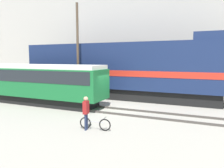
# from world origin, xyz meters

# --- Properties ---
(ground_plane) EXTENTS (120.00, 120.00, 0.00)m
(ground_plane) POSITION_xyz_m (0.00, 0.00, 0.00)
(ground_plane) COLOR #9E998C
(track_near) EXTENTS (60.00, 1.50, 0.14)m
(track_near) POSITION_xyz_m (0.00, -0.61, 0.07)
(track_near) COLOR #47423D
(track_near) RESTS_ON ground
(track_far) EXTENTS (60.00, 1.51, 0.14)m
(track_far) POSITION_xyz_m (0.00, 4.51, 0.07)
(track_far) COLOR #47423D
(track_far) RESTS_ON ground
(building_backdrop) EXTENTS (49.49, 6.00, 14.95)m
(building_backdrop) POSITION_xyz_m (0.00, 12.40, 7.48)
(building_backdrop) COLOR #B7B2A8
(building_backdrop) RESTS_ON ground
(freight_locomotive) EXTENTS (18.81, 3.04, 5.63)m
(freight_locomotive) POSITION_xyz_m (-0.67, 4.51, 2.63)
(freight_locomotive) COLOR black
(freight_locomotive) RESTS_ON ground
(streetcar) EXTENTS (12.16, 2.54, 3.19)m
(streetcar) POSITION_xyz_m (-6.11, -0.61, 1.82)
(streetcar) COLOR black
(streetcar) RESTS_ON ground
(bicycle) EXTENTS (1.71, 0.44, 0.69)m
(bicycle) POSITION_xyz_m (1.52, -4.54, 0.32)
(bicycle) COLOR black
(bicycle) RESTS_ON ground
(person) EXTENTS (0.26, 0.38, 1.75)m
(person) POSITION_xyz_m (1.11, -4.74, 1.07)
(person) COLOR #232D4C
(person) RESTS_ON ground
(utility_pole_left) EXTENTS (0.21, 0.21, 8.33)m
(utility_pole_left) POSITION_xyz_m (-3.62, 1.95, 4.16)
(utility_pole_left) COLOR #4C3D2D
(utility_pole_left) RESTS_ON ground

